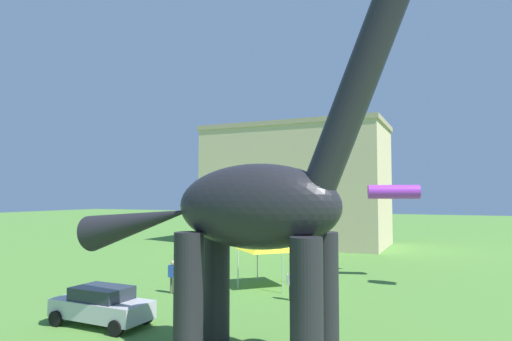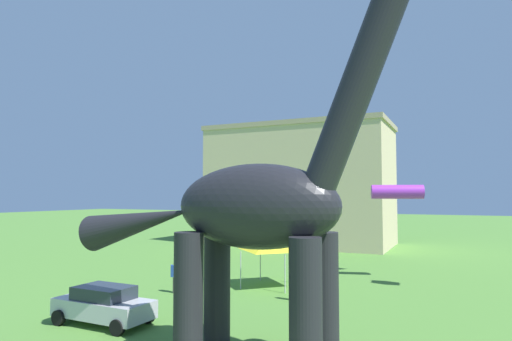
% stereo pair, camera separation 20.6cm
% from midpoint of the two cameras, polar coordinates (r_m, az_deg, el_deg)
% --- Properties ---
extents(dinosaur_sculpture, '(13.08, 2.77, 13.67)m').
position_cam_midpoint_polar(dinosaur_sculpture, '(14.23, -0.63, -4.69)').
color(dinosaur_sculpture, black).
rests_on(dinosaur_sculpture, ground_plane).
extents(parked_sedan_left, '(4.24, 2.02, 1.55)m').
position_cam_midpoint_polar(parked_sedan_left, '(19.83, -19.74, -16.16)').
color(parked_sedan_left, '#B7B7BC').
rests_on(parked_sedan_left, ground_plane).
extents(person_near_flyer, '(0.57, 0.25, 1.52)m').
position_cam_midpoint_polar(person_near_flyer, '(22.84, 4.45, -14.28)').
color(person_near_flyer, black).
rests_on(person_near_flyer, ground_plane).
extents(person_photographer, '(0.66, 0.29, 1.77)m').
position_cam_midpoint_polar(person_photographer, '(24.73, -10.98, -13.02)').
color(person_photographer, '#6B6056').
rests_on(person_photographer, ground_plane).
extents(festival_canopy_tent, '(3.15, 3.15, 3.00)m').
position_cam_midpoint_polar(festival_canopy_tent, '(25.95, 1.47, -9.33)').
color(festival_canopy_tent, '#B2B2B7').
rests_on(festival_canopy_tent, ground_plane).
extents(kite_mid_right, '(3.28, 3.08, 0.93)m').
position_cam_midpoint_polar(kite_mid_right, '(29.50, 17.17, -2.68)').
color(kite_mid_right, purple).
extents(kite_mid_center, '(0.93, 0.93, 1.25)m').
position_cam_midpoint_polar(kite_mid_center, '(25.29, -1.93, -0.88)').
color(kite_mid_center, orange).
extents(background_building_block, '(19.22, 10.20, 12.81)m').
position_cam_midpoint_polar(background_building_block, '(48.02, 5.17, -1.88)').
color(background_building_block, '#CCB78E').
rests_on(background_building_block, ground_plane).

